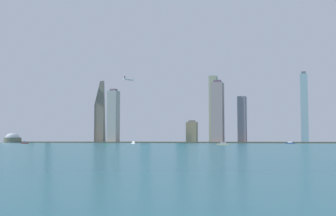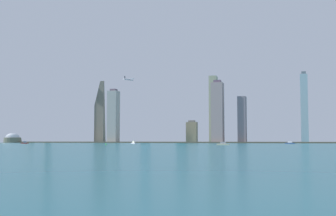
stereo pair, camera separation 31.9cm
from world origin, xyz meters
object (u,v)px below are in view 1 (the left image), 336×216
skyscraper_8 (218,112)px  boat_3 (290,143)px  stadium_dome (17,138)px  channel_buoy_0 (106,144)px  skyscraper_2 (29,131)px  skyscraper_7 (242,120)px  skyscraper_4 (100,112)px  skyscraper_6 (192,132)px  airplane (129,79)px  boat_1 (134,143)px  skyscraper_3 (304,108)px  boat_2 (223,144)px  skyscraper_5 (213,109)px  observation_tower (48,81)px  skyscraper_1 (182,121)px  skyscraper_0 (146,107)px  skyscraper_9 (113,116)px  boat_5 (25,143)px

skyscraper_8 → boat_3: (142.50, -151.63, -59.97)m
stadium_dome → channel_buoy_0: bearing=-44.7°
skyscraper_2 → skyscraper_7: skyscraper_7 is taller
skyscraper_2 → skyscraper_4: 210.71m
skyscraper_6 → skyscraper_8: size_ratio=0.39×
skyscraper_8 → airplane: airplane is taller
boat_1 → skyscraper_8: bearing=-83.0°
skyscraper_3 → boat_1: bearing=-133.4°
boat_1 → boat_2: bearing=171.7°
skyscraper_2 → skyscraper_7: size_ratio=0.59×
skyscraper_4 → boat_3: size_ratio=9.10×
skyscraper_5 → observation_tower: bearing=-175.3°
skyscraper_1 → channel_buoy_0: bearing=-84.8°
skyscraper_0 → boat_2: (256.87, -449.74, -81.39)m
skyscraper_1 → skyscraper_6: size_ratio=2.11×
skyscraper_9 → boat_1: size_ratio=10.33×
skyscraper_5 → boat_2: (90.83, -412.85, -69.41)m
observation_tower → skyscraper_8: bearing=-2.5°
skyscraper_7 → boat_1: skyscraper_7 is taller
skyscraper_7 → skyscraper_4: bearing=174.5°
observation_tower → skyscraper_1: bearing=19.6°
stadium_dome → skyscraper_3: (641.20, 88.24, 63.04)m
skyscraper_0 → airplane: size_ratio=6.15×
stadium_dome → skyscraper_7: (522.09, -3.58, 35.90)m
observation_tower → boat_5: bearing=-65.4°
boat_3 → stadium_dome: bearing=-4.2°
skyscraper_2 → skyscraper_7: bearing=-6.3°
skyscraper_9 → boat_2: skyscraper_9 is taller
skyscraper_5 → boat_2: skyscraper_5 is taller
skyscraper_4 → skyscraper_6: size_ratio=2.80×
skyscraper_4 → channel_buoy_0: skyscraper_4 is taller
skyscraper_2 → skyscraper_5: (462.78, -16.64, 43.59)m
skyscraper_9 → boat_5: size_ratio=8.83×
skyscraper_4 → boat_5: (-8.97, -270.41, -68.06)m
boat_5 → skyscraper_4: bearing=66.6°
skyscraper_1 → boat_5: 399.60m
boat_2 → airplane: (-262.26, 357.57, 132.84)m
boat_1 → skyscraper_0: bearing=-38.0°
stadium_dome → skyscraper_4: (198.46, 27.68, 59.25)m
channel_buoy_0 → skyscraper_4: bearing=116.4°
boat_2 → stadium_dome: bearing=-36.2°
skyscraper_9 → observation_tower: bearing=176.1°
skyscraper_5 → skyscraper_7: skyscraper_5 is taller
skyscraper_2 → skyscraper_6: 406.82m
skyscraper_3 → channel_buoy_0: skyscraper_3 is taller
channel_buoy_0 → airplane: bearing=108.4°
skyscraper_6 → boat_3: size_ratio=3.25×
skyscraper_5 → skyscraper_9: 215.92m
skyscraper_0 → boat_5: 342.90m
skyscraper_0 → skyscraper_5: bearing=-12.5°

